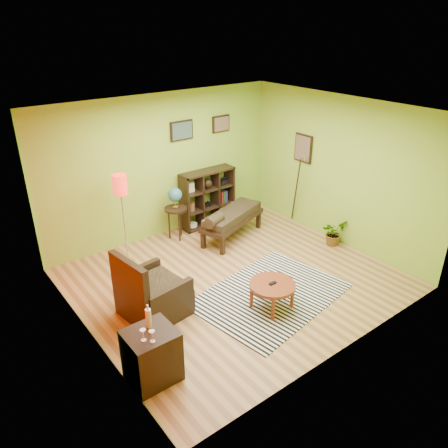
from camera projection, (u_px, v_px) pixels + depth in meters
ground at (234, 278)px, 7.44m from camera, size 5.00×5.00×0.00m
room_shell at (230, 180)px, 6.62m from camera, size 5.04×4.54×2.82m
zebra_rug at (270, 295)px, 7.00m from camera, size 2.59×2.03×0.01m
coffee_table at (272, 287)px, 6.55m from camera, size 0.70×0.70×0.45m
armchair at (151, 296)px, 6.42m from camera, size 0.97×0.98×1.06m
side_cabinet at (152, 355)px, 5.26m from camera, size 0.59×0.53×1.01m
floor_lamp at (121, 193)px, 7.31m from camera, size 0.25×0.25×1.68m
globe_table at (175, 201)px, 8.43m from camera, size 0.44×0.44×1.08m
cube_shelf at (208, 198)px, 9.14m from camera, size 1.20×0.35×1.20m
bench at (231, 217)px, 8.58m from camera, size 1.64×1.03×0.72m
potted_plant at (333, 235)px, 8.48m from camera, size 0.49×0.54×0.39m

